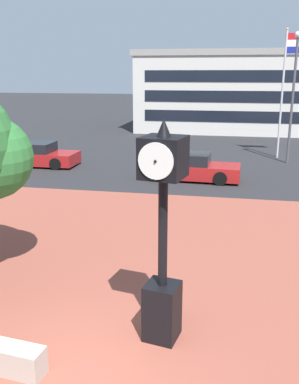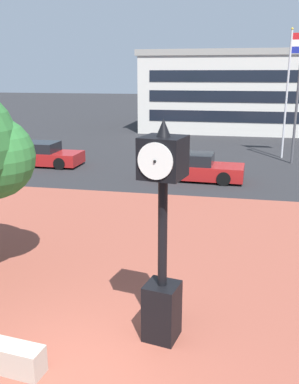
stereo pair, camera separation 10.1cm
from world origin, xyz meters
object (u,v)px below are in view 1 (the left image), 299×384
object	(u,v)px
car_street_mid	(191,168)
civic_building	(256,91)
car_street_near	(39,155)
street_lamp_post	(294,86)
flagpole_primary	(288,80)
street_clock	(163,238)

from	to	relation	value
car_street_mid	civic_building	xyz separation A→B (m)	(3.80, 20.61, 2.84)
car_street_near	car_street_mid	size ratio (longest dim) A/B	0.90
street_lamp_post	flagpole_primary	bearing A→B (deg)	94.83
car_street_mid	flagpole_primary	distance (m)	9.10
street_clock	car_street_near	distance (m)	17.22
civic_building	car_street_mid	bearing A→B (deg)	-100.44
car_street_near	car_street_mid	world-z (taller)	same
flagpole_primary	civic_building	world-z (taller)	flagpole_primary
car_street_mid	flagpole_primary	size ratio (longest dim) A/B	0.62
street_clock	car_street_mid	xyz separation A→B (m)	(-0.70, 12.81, -1.49)
car_street_near	car_street_mid	xyz separation A→B (m)	(8.55, -1.64, 0.00)
flagpole_primary	civic_building	size ratio (longest dim) A/B	0.36
street_clock	car_street_mid	size ratio (longest dim) A/B	0.91
street_clock	civic_building	world-z (taller)	civic_building
flagpole_primary	car_street_near	bearing A→B (deg)	-159.91
flagpole_primary	street_lamp_post	bearing A→B (deg)	-85.17
car_street_mid	flagpole_primary	world-z (taller)	flagpole_primary
street_clock	car_street_near	world-z (taller)	street_clock
street_clock	car_street_mid	bearing A→B (deg)	104.19
car_street_near	street_lamp_post	distance (m)	14.46
street_clock	civic_building	bearing A→B (deg)	95.78
car_street_near	flagpole_primary	xyz separation A→B (m)	(13.44, 4.92, 4.00)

